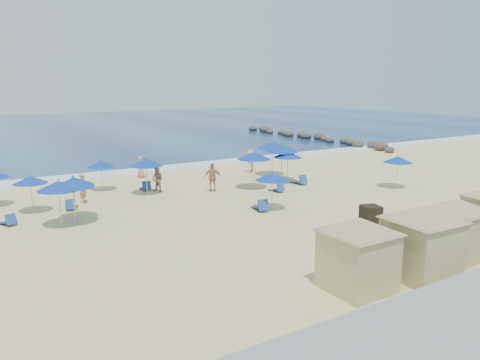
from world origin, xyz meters
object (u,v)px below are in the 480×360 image
object	(u,v)px
beachgoer_1	(158,180)
cabana_0	(358,245)
trash_bin	(371,214)
beachgoer_3	(251,161)
beachgoer_0	(83,188)
beachgoer_4	(141,167)
cabana_1	(422,232)
umbrella_8	(288,154)
umbrella_2	(30,180)
umbrella_1	(59,185)
umbrella_10	(282,148)
umbrella_4	(101,164)
umbrella_5	(146,162)
umbrella_9	(272,145)
umbrella_3	(72,182)
umbrella_7	(254,156)
beachgoer_2	(213,177)
cabana_2	(455,221)
umbrella_11	(398,159)
umbrella_6	(272,177)
rock_jetty	(311,137)
umbrella_12	(74,181)

from	to	relation	value
beachgoer_1	cabana_0	bearing A→B (deg)	-26.48
trash_bin	beachgoer_3	bearing A→B (deg)	97.97
cabana_0	beachgoer_0	xyz separation A→B (m)	(-4.98, 16.82, -0.70)
cabana_0	beachgoer_4	world-z (taller)	cabana_0
beachgoer_1	beachgoer_4	xyz separation A→B (m)	(0.74, 5.00, 0.02)
cabana_1	umbrella_8	bearing A→B (deg)	69.34
beachgoer_3	umbrella_2	bearing A→B (deg)	-59.90
umbrella_1	beachgoer_3	bearing A→B (deg)	24.36
trash_bin	umbrella_10	world-z (taller)	umbrella_10
beachgoer_0	beachgoer_3	size ratio (longest dim) A/B	0.99
umbrella_4	umbrella_5	bearing A→B (deg)	-50.26
umbrella_5	umbrella_9	size ratio (longest dim) A/B	0.88
umbrella_3	umbrella_7	size ratio (longest dim) A/B	0.95
beachgoer_1	beachgoer_4	world-z (taller)	beachgoer_4
umbrella_3	umbrella_8	distance (m)	15.14
umbrella_5	umbrella_8	size ratio (longest dim) A/B	1.01
umbrella_9	beachgoer_0	distance (m)	14.34
umbrella_8	beachgoer_3	distance (m)	4.85
umbrella_1	beachgoer_2	size ratio (longest dim) A/B	1.28
cabana_1	beachgoer_2	distance (m)	15.89
cabana_2	umbrella_5	world-z (taller)	cabana_2
umbrella_4	umbrella_11	bearing A→B (deg)	-29.33
beachgoer_1	beachgoer_2	bearing A→B (deg)	31.36
umbrella_1	umbrella_3	world-z (taller)	umbrella_3
cabana_1	beachgoer_0	xyz separation A→B (m)	(-7.71, 17.25, -0.78)
beachgoer_0	umbrella_1	bearing A→B (deg)	-172.46
cabana_2	beachgoer_2	distance (m)	15.61
umbrella_1	umbrella_6	xyz separation A→B (m)	(10.55, -2.89, -0.19)
umbrella_6	umbrella_7	bearing A→B (deg)	67.40
umbrella_1	umbrella_7	distance (m)	12.75
umbrella_2	umbrella_3	xyz separation A→B (m)	(1.46, -3.38, 0.31)
umbrella_11	beachgoer_2	size ratio (longest dim) A/B	1.19
beachgoer_1	beachgoer_4	distance (m)	5.05
rock_jetty	cabana_0	size ratio (longest dim) A/B	5.99
rock_jetty	beachgoer_1	size ratio (longest dim) A/B	16.66
rock_jetty	umbrella_3	xyz separation A→B (m)	(-33.32, -21.42, 1.77)
cabana_1	umbrella_3	bearing A→B (deg)	124.66
umbrella_9	beachgoer_3	xyz separation A→B (m)	(-0.67, 1.94, -1.43)
cabana_2	umbrella_4	world-z (taller)	cabana_2
beachgoer_4	umbrella_9	bearing A→B (deg)	-54.92
umbrella_7	beachgoer_4	xyz separation A→B (m)	(-4.98, 7.61, -1.42)
umbrella_10	umbrella_7	bearing A→B (deg)	-160.39
rock_jetty	umbrella_7	distance (m)	29.03
trash_bin	umbrella_2	distance (m)	17.95
umbrella_3	beachgoer_3	xyz separation A→B (m)	(14.98, 6.99, -1.22)
umbrella_5	umbrella_7	bearing A→B (deg)	-18.97
umbrella_7	trash_bin	bearing A→B (deg)	-85.12
trash_bin	umbrella_12	world-z (taller)	umbrella_12
trash_bin	umbrella_10	bearing A→B (deg)	94.58
umbrella_7	umbrella_8	world-z (taller)	umbrella_7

